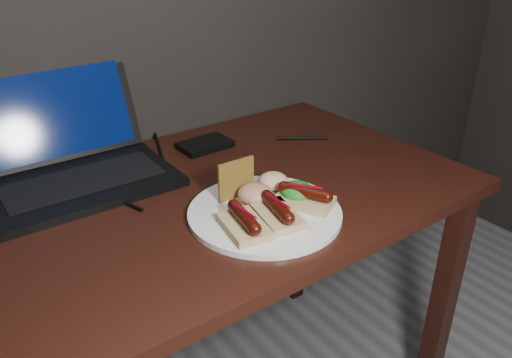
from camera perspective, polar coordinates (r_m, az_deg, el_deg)
The scene contains 12 objects.
desk at distance 1.11m, azimuth -10.73°, elevation -7.15°, with size 1.40×0.70×0.75m.
laptop at distance 1.21m, azimuth -20.32°, elevation 2.40°, with size 0.40×0.34×0.25m.
hard_drive at distance 1.32m, azimuth -5.86°, elevation 3.92°, with size 0.13×0.09×0.02m, color black.
desk_cables at distance 1.18m, azimuth -14.80°, elevation -0.02°, with size 1.01×0.37×0.01m.
plate at distance 1.01m, azimuth 1.00°, elevation -3.88°, with size 0.31×0.31×0.01m, color white.
bread_sausage_left at distance 0.93m, azimuth -1.39°, elevation -4.95°, with size 0.09×0.13×0.04m.
bread_sausage_center at distance 0.97m, azimuth 2.43°, elevation -3.76°, with size 0.09×0.13×0.04m.
bread_sausage_right at distance 1.02m, azimuth 5.58°, elevation -2.04°, with size 0.11×0.13×0.04m.
crispbread at distance 1.03m, azimuth -2.28°, elevation -0.02°, with size 0.09×0.01×0.09m, color olive.
salad_greens at distance 1.04m, azimuth 4.72°, elevation -1.42°, with size 0.07×0.07×0.04m, color #115917.
salsa_mound at distance 1.02m, azimuth -0.11°, elevation -1.68°, with size 0.07×0.07×0.04m, color #A11610.
coleslaw_mound at distance 1.08m, azimuth 1.98°, elevation -0.21°, with size 0.06×0.06×0.04m, color beige.
Camera 1 is at (-0.36, 0.53, 1.27)m, focal length 35.00 mm.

